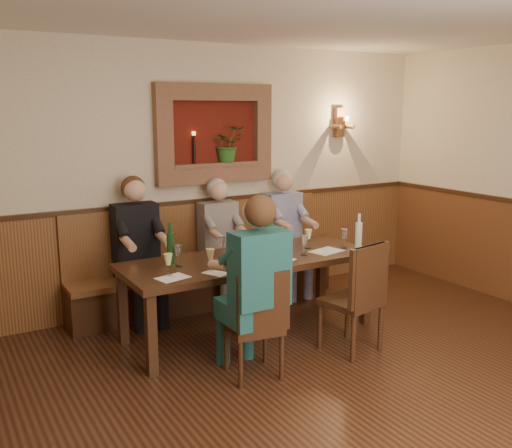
# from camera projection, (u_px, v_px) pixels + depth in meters

# --- Properties ---
(ground_plane) EXTENTS (6.00, 6.00, 0.00)m
(ground_plane) POSITION_uv_depth(u_px,v_px,m) (383.00, 422.00, 3.92)
(ground_plane) COLOR black
(ground_plane) RESTS_ON ground
(room_shell) EXTENTS (6.04, 6.04, 2.82)m
(room_shell) POSITION_uv_depth(u_px,v_px,m) (397.00, 146.00, 3.55)
(room_shell) COLOR beige
(room_shell) RESTS_ON ground
(wainscoting) EXTENTS (6.02, 6.02, 1.15)m
(wainscoting) POSITION_uv_depth(u_px,v_px,m) (387.00, 342.00, 3.80)
(wainscoting) COLOR brown
(wainscoting) RESTS_ON ground
(wall_niche) EXTENTS (1.36, 0.30, 1.06)m
(wall_niche) POSITION_uv_depth(u_px,v_px,m) (218.00, 138.00, 6.17)
(wall_niche) COLOR #56140C
(wall_niche) RESTS_ON ground
(wall_sconce) EXTENTS (0.25, 0.20, 0.35)m
(wall_sconce) POSITION_uv_depth(u_px,v_px,m) (340.00, 123.00, 6.95)
(wall_sconce) COLOR brown
(wall_sconce) RESTS_ON ground
(dining_table) EXTENTS (2.40, 0.90, 0.75)m
(dining_table) POSITION_uv_depth(u_px,v_px,m) (250.00, 265.00, 5.35)
(dining_table) COLOR black
(dining_table) RESTS_ON ground
(bench) EXTENTS (3.00, 0.45, 1.11)m
(bench) POSITION_uv_depth(u_px,v_px,m) (207.00, 276.00, 6.21)
(bench) COLOR #381E0F
(bench) RESTS_ON ground
(chair_near_left) EXTENTS (0.46, 0.46, 0.91)m
(chair_near_left) POSITION_uv_depth(u_px,v_px,m) (254.00, 345.00, 4.55)
(chair_near_left) COLOR black
(chair_near_left) RESTS_ON ground
(chair_near_right) EXTENTS (0.52, 0.52, 1.00)m
(chair_near_right) POSITION_uv_depth(u_px,v_px,m) (352.00, 319.00, 5.04)
(chair_near_right) COLOR black
(chair_near_right) RESTS_ON ground
(person_bench_left) EXTENTS (0.44, 0.54, 1.47)m
(person_bench_left) POSITION_uv_depth(u_px,v_px,m) (140.00, 263.00, 5.68)
(person_bench_left) COLOR black
(person_bench_left) RESTS_ON ground
(person_bench_mid) EXTENTS (0.40, 0.50, 1.39)m
(person_bench_mid) POSITION_uv_depth(u_px,v_px,m) (222.00, 254.00, 6.15)
(person_bench_mid) COLOR #625C59
(person_bench_mid) RESTS_ON ground
(person_bench_right) EXTENTS (0.43, 0.52, 1.44)m
(person_bench_right) POSITION_uv_depth(u_px,v_px,m) (286.00, 243.00, 6.55)
(person_bench_right) COLOR navy
(person_bench_right) RESTS_ON ground
(person_chair_front) EXTENTS (0.45, 0.55, 1.49)m
(person_chair_front) POSITION_uv_depth(u_px,v_px,m) (253.00, 302.00, 4.50)
(person_chair_front) COLOR navy
(person_chair_front) RESTS_ON ground
(spittoon_bucket) EXTENTS (0.29, 0.29, 0.27)m
(spittoon_bucket) POSITION_uv_depth(u_px,v_px,m) (243.00, 246.00, 5.20)
(spittoon_bucket) COLOR red
(spittoon_bucket) RESTS_ON dining_table
(wine_bottle_green_a) EXTENTS (0.08, 0.08, 0.42)m
(wine_bottle_green_a) POSITION_uv_depth(u_px,v_px,m) (269.00, 238.00, 5.34)
(wine_bottle_green_a) COLOR #19471E
(wine_bottle_green_a) RESTS_ON dining_table
(wine_bottle_green_b) EXTENTS (0.08, 0.08, 0.38)m
(wine_bottle_green_b) POSITION_uv_depth(u_px,v_px,m) (171.00, 248.00, 5.06)
(wine_bottle_green_b) COLOR #19471E
(wine_bottle_green_b) RESTS_ON dining_table
(water_bottle) EXTENTS (0.08, 0.08, 0.37)m
(water_bottle) POSITION_uv_depth(u_px,v_px,m) (359.00, 236.00, 5.56)
(water_bottle) COLOR silver
(water_bottle) RESTS_ON dining_table
(tasting_sheet_a) EXTENTS (0.29, 0.24, 0.00)m
(tasting_sheet_a) POSITION_uv_depth(u_px,v_px,m) (173.00, 278.00, 4.69)
(tasting_sheet_a) COLOR white
(tasting_sheet_a) RESTS_ON dining_table
(tasting_sheet_b) EXTENTS (0.37, 0.32, 0.00)m
(tasting_sheet_b) POSITION_uv_depth(u_px,v_px,m) (278.00, 261.00, 5.21)
(tasting_sheet_b) COLOR white
(tasting_sheet_b) RESTS_ON dining_table
(tasting_sheet_c) EXTENTS (0.36, 0.29, 0.00)m
(tasting_sheet_c) POSITION_uv_depth(u_px,v_px,m) (326.00, 251.00, 5.56)
(tasting_sheet_c) COLOR white
(tasting_sheet_c) RESTS_ON dining_table
(tasting_sheet_d) EXTENTS (0.35, 0.31, 0.00)m
(tasting_sheet_d) POSITION_uv_depth(u_px,v_px,m) (221.00, 271.00, 4.88)
(tasting_sheet_d) COLOR white
(tasting_sheet_d) RESTS_ON dining_table
(wine_glass_0) EXTENTS (0.08, 0.08, 0.19)m
(wine_glass_0) POSITION_uv_depth(u_px,v_px,m) (168.00, 265.00, 4.72)
(wine_glass_0) COLOR #EFEC8F
(wine_glass_0) RESTS_ON dining_table
(wine_glass_1) EXTENTS (0.08, 0.08, 0.19)m
(wine_glass_1) POSITION_uv_depth(u_px,v_px,m) (178.00, 256.00, 5.01)
(wine_glass_1) COLOR white
(wine_glass_1) RESTS_ON dining_table
(wine_glass_2) EXTENTS (0.08, 0.08, 0.19)m
(wine_glass_2) POSITION_uv_depth(u_px,v_px,m) (210.00, 260.00, 4.88)
(wine_glass_2) COLOR #EFEC8F
(wine_glass_2) RESTS_ON dining_table
(wine_glass_3) EXTENTS (0.08, 0.08, 0.19)m
(wine_glass_3) POSITION_uv_depth(u_px,v_px,m) (221.00, 247.00, 5.32)
(wine_glass_3) COLOR white
(wine_glass_3) RESTS_ON dining_table
(wine_glass_4) EXTENTS (0.08, 0.08, 0.19)m
(wine_glass_4) POSITION_uv_depth(u_px,v_px,m) (258.00, 251.00, 5.19)
(wine_glass_4) COLOR #EFEC8F
(wine_glass_4) RESTS_ON dining_table
(wine_glass_5) EXTENTS (0.08, 0.08, 0.19)m
(wine_glass_5) POSITION_uv_depth(u_px,v_px,m) (260.00, 244.00, 5.46)
(wine_glass_5) COLOR #EFEC8F
(wine_glass_5) RESTS_ON dining_table
(wine_glass_6) EXTENTS (0.08, 0.08, 0.19)m
(wine_glass_6) POSITION_uv_depth(u_px,v_px,m) (304.00, 245.00, 5.40)
(wine_glass_6) COLOR white
(wine_glass_6) RESTS_ON dining_table
(wine_glass_7) EXTENTS (0.08, 0.08, 0.19)m
(wine_glass_7) POSITION_uv_depth(u_px,v_px,m) (308.00, 239.00, 5.67)
(wine_glass_7) COLOR #EFEC8F
(wine_glass_7) RESTS_ON dining_table
(wine_glass_8) EXTENTS (0.08, 0.08, 0.19)m
(wine_glass_8) POSITION_uv_depth(u_px,v_px,m) (344.00, 238.00, 5.69)
(wine_glass_8) COLOR white
(wine_glass_8) RESTS_ON dining_table
(wine_glass_9) EXTENTS (0.08, 0.08, 0.19)m
(wine_glass_9) POSITION_uv_depth(u_px,v_px,m) (244.00, 258.00, 4.94)
(wine_glass_9) COLOR #EFEC8F
(wine_glass_9) RESTS_ON dining_table
(wine_glass_10) EXTENTS (0.08, 0.08, 0.19)m
(wine_glass_10) POSITION_uv_depth(u_px,v_px,m) (279.00, 237.00, 5.76)
(wine_glass_10) COLOR #EFEC8F
(wine_glass_10) RESTS_ON dining_table
(wine_glass_11) EXTENTS (0.08, 0.08, 0.19)m
(wine_glass_11) POSITION_uv_depth(u_px,v_px,m) (249.00, 240.00, 5.61)
(wine_glass_11) COLOR #EFEC8F
(wine_glass_11) RESTS_ON dining_table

